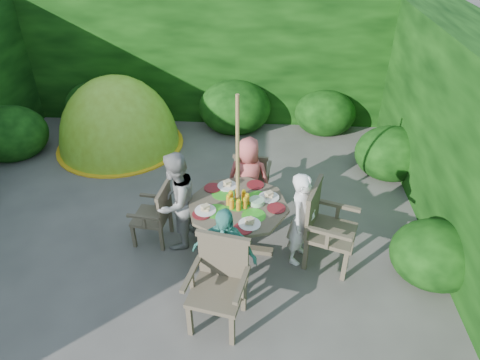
# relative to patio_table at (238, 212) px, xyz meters

# --- Properties ---
(ground) EXTENTS (60.00, 60.00, 0.00)m
(ground) POSITION_rel_patio_table_xyz_m (-0.93, 0.32, -0.63)
(ground) COLOR #4D4A45
(ground) RESTS_ON ground
(hedge_enclosure) EXTENTS (9.00, 9.00, 2.50)m
(hedge_enclosure) POSITION_rel_patio_table_xyz_m (-0.93, 1.66, 0.62)
(hedge_enclosure) COLOR black
(hedge_enclosure) RESTS_ON ground
(patio_table) EXTENTS (1.44, 1.44, 0.90)m
(patio_table) POSITION_rel_patio_table_xyz_m (0.00, 0.00, 0.00)
(patio_table) COLOR #41392A
(patio_table) RESTS_ON ground
(parasol_pole) EXTENTS (0.05, 0.05, 2.20)m
(parasol_pole) POSITION_rel_patio_table_xyz_m (-0.00, -0.00, 0.47)
(parasol_pole) COLOR olive
(parasol_pole) RESTS_ON ground
(garden_chair_right) EXTENTS (0.73, 0.77, 1.05)m
(garden_chair_right) POSITION_rel_patio_table_xyz_m (1.08, -0.11, -0.07)
(garden_chair_right) COLOR #41392A
(garden_chair_right) RESTS_ON ground
(garden_chair_left) EXTENTS (0.50, 0.55, 0.84)m
(garden_chair_left) POSITION_rel_patio_table_xyz_m (-1.10, 0.13, -0.19)
(garden_chair_left) COLOR #41392A
(garden_chair_left) RESTS_ON ground
(garden_chair_back) EXTENTS (0.56, 0.52, 0.86)m
(garden_chair_back) POSITION_rel_patio_table_xyz_m (0.12, 1.10, -0.18)
(garden_chair_back) COLOR #41392A
(garden_chair_back) RESTS_ON ground
(garden_chair_front) EXTENTS (0.69, 0.64, 1.00)m
(garden_chair_front) POSITION_rel_patio_table_xyz_m (-0.12, -1.09, -0.10)
(garden_chair_front) COLOR #41392A
(garden_chair_front) RESTS_ON ground
(child_right) EXTENTS (0.48, 0.55, 1.27)m
(child_right) POSITION_rel_patio_table_xyz_m (0.79, -0.09, 0.00)
(child_right) COLOR white
(child_right) RESTS_ON ground
(child_left) EXTENTS (0.74, 0.82, 1.37)m
(child_left) POSITION_rel_patio_table_xyz_m (-0.80, 0.09, 0.05)
(child_left) COLOR gray
(child_left) RESTS_ON ground
(child_back) EXTENTS (0.63, 0.44, 1.24)m
(child_back) POSITION_rel_patio_table_xyz_m (0.09, 0.79, -0.01)
(child_back) COLOR #D25956
(child_back) RESTS_ON ground
(child_front) EXTENTS (0.79, 0.46, 1.27)m
(child_front) POSITION_rel_patio_table_xyz_m (-0.10, -0.80, 0.00)
(child_front) COLOR teal
(child_front) RESTS_ON ground
(dome_tent) EXTENTS (2.68, 2.68, 2.68)m
(dome_tent) POSITION_rel_patio_table_xyz_m (-2.43, 2.71, -0.63)
(dome_tent) COLOR #83AF21
(dome_tent) RESTS_ON ground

